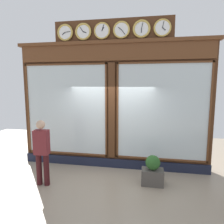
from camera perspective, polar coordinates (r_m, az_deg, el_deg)
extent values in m
cube|color=#4C2B16|center=(6.16, 0.25, 1.29)|extent=(5.77, 0.30, 3.72)
cube|color=#191E33|center=(6.43, -0.03, -14.31)|extent=(5.77, 0.08, 0.28)
cube|color=brown|center=(6.01, -0.07, 16.67)|extent=(5.66, 0.08, 0.47)
cube|color=brown|center=(6.08, -0.04, 19.32)|extent=(5.89, 0.20, 0.10)
cube|color=silver|center=(5.93, 14.07, -0.05)|extent=(2.54, 0.02, 2.75)
cube|color=brown|center=(5.89, 14.55, 13.54)|extent=(2.64, 0.04, 0.05)
cube|color=brown|center=(6.25, 13.64, -12.89)|extent=(2.64, 0.04, 0.05)
cube|color=brown|center=(6.13, 26.22, -0.37)|extent=(0.05, 0.04, 2.85)
cube|color=brown|center=(5.97, 1.59, 0.23)|extent=(0.05, 0.04, 2.85)
cube|color=silver|center=(6.44, -12.99, 0.59)|extent=(2.54, 0.02, 2.75)
cube|color=brown|center=(6.40, -13.46, 13.10)|extent=(2.64, 0.04, 0.05)
cube|color=brown|center=(6.74, -12.68, -11.32)|extent=(2.64, 0.04, 0.05)
cube|color=brown|center=(7.03, -22.78, 0.78)|extent=(0.05, 0.04, 2.85)
cube|color=brown|center=(6.03, -1.70, 0.31)|extent=(0.05, 0.04, 2.85)
cube|color=#4C2B16|center=(6.00, -0.05, 0.27)|extent=(0.20, 0.10, 2.85)
cube|color=#4C2B16|center=(6.19, 0.04, 22.11)|extent=(3.47, 0.06, 0.67)
cylinder|color=white|center=(6.02, 14.19, 22.27)|extent=(0.40, 0.02, 0.40)
torus|color=gold|center=(6.02, 14.19, 22.28)|extent=(0.48, 0.05, 0.48)
cube|color=black|center=(6.00, 14.61, 21.97)|extent=(0.09, 0.01, 0.08)
cube|color=black|center=(6.03, 14.41, 23.05)|extent=(0.05, 0.01, 0.17)
sphere|color=black|center=(6.01, 14.20, 22.32)|extent=(0.02, 0.02, 0.02)
cylinder|color=white|center=(6.02, 8.43, 22.43)|extent=(0.40, 0.02, 0.40)
torus|color=gold|center=(6.02, 8.42, 22.44)|extent=(0.49, 0.06, 0.49)
cube|color=black|center=(5.99, 8.38, 21.97)|extent=(0.02, 0.01, 0.11)
cube|color=black|center=(6.03, 8.62, 23.22)|extent=(0.05, 0.01, 0.17)
sphere|color=black|center=(6.00, 8.42, 22.48)|extent=(0.02, 0.02, 0.02)
cylinder|color=white|center=(6.07, 2.70, 22.39)|extent=(0.40, 0.02, 0.40)
torus|color=gold|center=(6.06, 2.70, 22.40)|extent=(0.48, 0.05, 0.48)
cube|color=black|center=(6.07, 2.25, 22.71)|extent=(0.10, 0.01, 0.08)
cube|color=black|center=(6.03, 3.20, 21.83)|extent=(0.11, 0.01, 0.14)
sphere|color=black|center=(6.05, 2.68, 22.43)|extent=(0.02, 0.02, 0.02)
cylinder|color=white|center=(6.16, -2.87, 22.15)|extent=(0.40, 0.02, 0.40)
torus|color=gold|center=(6.16, -2.88, 22.16)|extent=(0.47, 0.04, 0.47)
cube|color=black|center=(6.16, -2.63, 22.61)|extent=(0.07, 0.01, 0.10)
cube|color=black|center=(6.16, -2.65, 22.92)|extent=(0.06, 0.01, 0.16)
sphere|color=black|center=(6.15, -2.91, 22.19)|extent=(0.02, 0.02, 0.02)
cylinder|color=white|center=(6.31, -8.21, 21.74)|extent=(0.40, 0.02, 0.40)
torus|color=gold|center=(6.31, -8.22, 21.75)|extent=(0.49, 0.06, 0.49)
cube|color=black|center=(6.28, -7.79, 21.63)|extent=(0.11, 0.01, 0.06)
cube|color=black|center=(6.33, -8.73, 22.32)|extent=(0.11, 0.01, 0.14)
sphere|color=black|center=(6.29, -8.26, 21.78)|extent=(0.02, 0.02, 0.02)
cylinder|color=white|center=(6.50, -13.23, 21.20)|extent=(0.40, 0.02, 0.40)
torus|color=gold|center=(6.50, -13.24, 21.21)|extent=(0.49, 0.06, 0.49)
cube|color=black|center=(6.50, -13.65, 20.91)|extent=(0.10, 0.01, 0.08)
cube|color=black|center=(6.46, -12.56, 21.41)|extent=(0.17, 0.01, 0.03)
sphere|color=black|center=(6.49, -13.30, 21.24)|extent=(0.02, 0.02, 0.02)
cylinder|color=#3A1316|center=(5.65, -20.07, -15.08)|extent=(0.14, 0.14, 0.82)
cylinder|color=#3A1316|center=(5.57, -18.18, -15.35)|extent=(0.14, 0.14, 0.82)
cube|color=maroon|center=(5.37, -19.48, -8.12)|extent=(0.37, 0.24, 0.62)
sphere|color=tan|center=(5.27, -19.70, -3.41)|extent=(0.22, 0.22, 0.22)
cube|color=#4C4742|center=(5.52, 11.46, -17.69)|extent=(0.56, 0.36, 0.40)
sphere|color=#285623|center=(5.37, 11.57, -13.95)|extent=(0.37, 0.37, 0.37)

